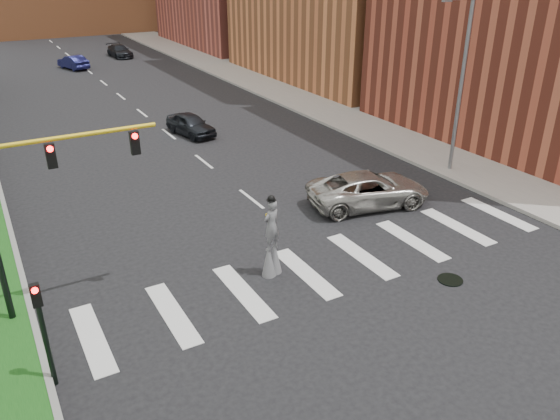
{
  "coord_description": "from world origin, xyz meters",
  "views": [
    {
      "loc": [
        -10.61,
        -13.55,
        10.69
      ],
      "look_at": [
        -1.2,
        3.09,
        1.7
      ],
      "focal_mm": 35.0,
      "sensor_mm": 36.0,
      "label": 1
    }
  ],
  "objects": [
    {
      "name": "stilt_performer",
      "position": [
        -2.39,
        1.59,
        1.31
      ],
      "size": [
        0.82,
        0.66,
        3.15
      ],
      "rotation": [
        0.0,
        0.0,
        3.46
      ],
      "color": "#312213",
      "rests_on": "ground"
    },
    {
      "name": "manhole",
      "position": [
        3.0,
        -2.0,
        0.02
      ],
      "size": [
        0.9,
        0.9,
        0.04
      ],
      "primitive_type": "cylinder",
      "color": "black",
      "rests_on": "ground"
    },
    {
      "name": "streetlight",
      "position": [
        10.9,
        6.0,
        4.9
      ],
      "size": [
        2.05,
        0.2,
        9.0
      ],
      "color": "slate",
      "rests_on": "ground"
    },
    {
      "name": "car_far",
      "position": [
        4.95,
        51.06,
        0.67
      ],
      "size": [
        2.21,
        4.77,
        1.35
      ],
      "primitive_type": "imported",
      "rotation": [
        0.0,
        0.0,
        0.07
      ],
      "color": "black",
      "rests_on": "ground"
    },
    {
      "name": "ground_plane",
      "position": [
        0.0,
        0.0,
        0.0
      ],
      "size": [
        160.0,
        160.0,
        0.0
      ],
      "primitive_type": "plane",
      "color": "black",
      "rests_on": "ground"
    },
    {
      "name": "secondary_signal",
      "position": [
        -10.3,
        -0.5,
        1.95
      ],
      "size": [
        0.25,
        0.21,
        3.23
      ],
      "color": "black",
      "rests_on": "ground"
    },
    {
      "name": "sidewalk_right",
      "position": [
        12.5,
        25.0,
        0.09
      ],
      "size": [
        5.0,
        90.0,
        0.18
      ],
      "primitive_type": "cube",
      "color": "gray",
      "rests_on": "ground"
    },
    {
      "name": "suv_crossing",
      "position": [
        4.45,
        4.7,
        0.79
      ],
      "size": [
        6.1,
        3.76,
        1.58
      ],
      "primitive_type": "imported",
      "rotation": [
        0.0,
        0.0,
        1.36
      ],
      "color": "#A9A6A0",
      "rests_on": "ground"
    },
    {
      "name": "traffic_signal",
      "position": [
        -9.78,
        3.0,
        4.15
      ],
      "size": [
        5.3,
        0.23,
        6.2
      ],
      "color": "black",
      "rests_on": "ground"
    },
    {
      "name": "car_mid",
      "position": [
        -1.05,
        46.26,
        0.69
      ],
      "size": [
        2.64,
        4.43,
        1.38
      ],
      "primitive_type": "imported",
      "rotation": [
        0.0,
        0.0,
        3.45
      ],
      "color": "#16184D",
      "rests_on": "ground"
    },
    {
      "name": "car_near",
      "position": [
        1.24,
        19.13,
        0.7
      ],
      "size": [
        2.44,
        4.34,
        1.39
      ],
      "primitive_type": "imported",
      "rotation": [
        0.0,
        0.0,
        0.2
      ],
      "color": "black",
      "rests_on": "ground"
    }
  ]
}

